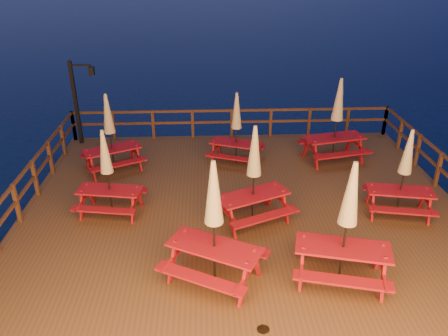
# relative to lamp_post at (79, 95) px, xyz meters

# --- Properties ---
(ground) EXTENTS (500.00, 500.00, 0.00)m
(ground) POSITION_rel_lamp_post_xyz_m (5.39, -4.55, -2.20)
(ground) COLOR black
(ground) RESTS_ON ground
(deck) EXTENTS (12.00, 10.00, 0.40)m
(deck) POSITION_rel_lamp_post_xyz_m (5.39, -4.55, -2.00)
(deck) COLOR #4D3418
(deck) RESTS_ON ground
(deck_piles) EXTENTS (11.44, 9.44, 1.40)m
(deck_piles) POSITION_rel_lamp_post_xyz_m (5.39, -4.55, -2.50)
(deck_piles) COLOR #3A2012
(deck_piles) RESTS_ON ground
(railing) EXTENTS (11.80, 9.75, 1.10)m
(railing) POSITION_rel_lamp_post_xyz_m (5.39, -2.77, -1.03)
(railing) COLOR #3A2012
(railing) RESTS_ON deck
(lamp_post) EXTENTS (0.85, 0.18, 3.00)m
(lamp_post) POSITION_rel_lamp_post_xyz_m (0.00, 0.00, 0.00)
(lamp_post) COLOR black
(lamp_post) RESTS_ON deck
(picnic_table_0) EXTENTS (2.27, 2.01, 2.80)m
(picnic_table_0) POSITION_rel_lamp_post_xyz_m (8.65, -1.91, -0.34)
(picnic_table_0) COLOR maroon
(picnic_table_0) RESTS_ON deck
(picnic_table_1) EXTENTS (1.92, 1.68, 2.41)m
(picnic_table_1) POSITION_rel_lamp_post_xyz_m (9.46, -5.33, -0.54)
(picnic_table_1) COLOR maroon
(picnic_table_1) RESTS_ON deck
(picnic_table_2) EXTENTS (1.86, 1.62, 2.38)m
(picnic_table_2) POSITION_rel_lamp_post_xyz_m (1.85, -4.92, -0.56)
(picnic_table_2) COLOR maroon
(picnic_table_2) RESTS_ON deck
(picnic_table_3) EXTENTS (2.06, 1.89, 2.40)m
(picnic_table_3) POSITION_rel_lamp_post_xyz_m (5.40, -1.95, -0.55)
(picnic_table_3) COLOR maroon
(picnic_table_3) RESTS_ON deck
(picnic_table_4) EXTENTS (2.48, 2.33, 2.79)m
(picnic_table_4) POSITION_rel_lamp_post_xyz_m (4.53, -7.68, -0.34)
(picnic_table_4) COLOR maroon
(picnic_table_4) RESTS_ON deck
(picnic_table_5) EXTENTS (2.30, 2.13, 2.64)m
(picnic_table_5) POSITION_rel_lamp_post_xyz_m (5.57, -5.49, -0.42)
(picnic_table_5) COLOR maroon
(picnic_table_5) RESTS_ON deck
(picnic_table_6) EXTENTS (2.27, 2.02, 2.78)m
(picnic_table_6) POSITION_rel_lamp_post_xyz_m (7.19, -7.82, -0.35)
(picnic_table_6) COLOR maroon
(picnic_table_6) RESTS_ON deck
(picnic_table_7) EXTENTS (2.23, 2.09, 2.52)m
(picnic_table_7) POSITION_rel_lamp_post_xyz_m (1.44, -2.32, -0.48)
(picnic_table_7) COLOR maroon
(picnic_table_7) RESTS_ON deck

